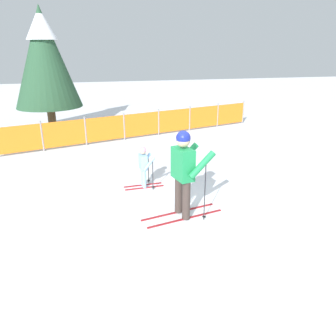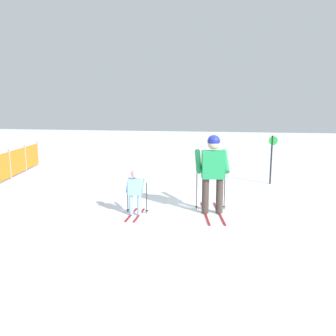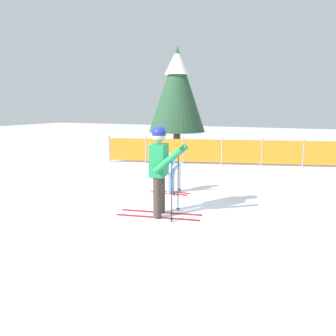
{
  "view_description": "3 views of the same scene",
  "coord_description": "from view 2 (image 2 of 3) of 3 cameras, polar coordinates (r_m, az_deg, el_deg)",
  "views": [
    {
      "loc": [
        -1.95,
        -5.81,
        3.26
      ],
      "look_at": [
        -0.27,
        0.9,
        0.73
      ],
      "focal_mm": 35.0,
      "sensor_mm": 36.0,
      "label": 1
    },
    {
      "loc": [
        -7.49,
        -0.54,
        2.32
      ],
      "look_at": [
        -0.28,
        1.0,
        1.04
      ],
      "focal_mm": 35.0,
      "sensor_mm": 36.0,
      "label": 2
    },
    {
      "loc": [
        2.57,
        -5.73,
        2.17
      ],
      "look_at": [
        -0.43,
        0.93,
        0.8
      ],
      "focal_mm": 35.0,
      "sensor_mm": 36.0,
      "label": 3
    }
  ],
  "objects": [
    {
      "name": "ground_plane",
      "position": [
        7.86,
        7.65,
        -7.39
      ],
      "size": [
        60.0,
        60.0,
        0.0
      ],
      "primitive_type": "plane",
      "color": "white"
    },
    {
      "name": "skier_adult",
      "position": [
        7.44,
        7.83,
        0.16
      ],
      "size": [
        1.74,
        0.86,
        1.8
      ],
      "rotation": [
        0.0,
        0.0,
        0.21
      ],
      "color": "maroon",
      "rests_on": "ground_plane"
    },
    {
      "name": "skier_child",
      "position": [
        7.35,
        -5.76,
        -3.71
      ],
      "size": [
        0.99,
        0.52,
        1.04
      ],
      "rotation": [
        0.0,
        0.0,
        0.05
      ],
      "color": "maroon",
      "rests_on": "ground_plane"
    },
    {
      "name": "trail_marker",
      "position": [
        10.95,
        17.62,
        2.26
      ],
      "size": [
        0.06,
        0.28,
        1.56
      ],
      "color": "black",
      "rests_on": "ground_plane"
    }
  ]
}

